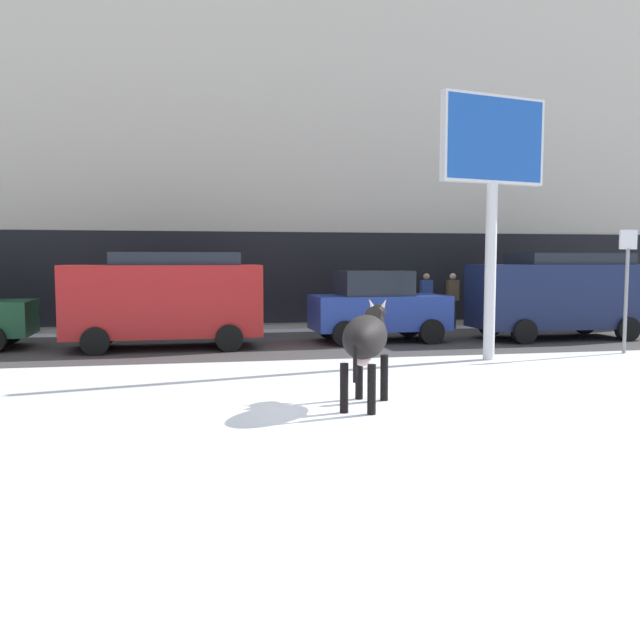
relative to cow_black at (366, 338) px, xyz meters
name	(u,v)px	position (x,y,z in m)	size (l,w,h in m)	color
ground_plane	(327,407)	(-0.58, -0.01, -0.99)	(120.00, 120.00, 0.00)	white
road_strip	(267,344)	(-0.58, 7.49, -0.99)	(60.00, 5.60, 0.01)	#423F3F
building_facade	(243,133)	(-0.58, 14.33, 5.49)	(44.00, 6.10, 13.00)	beige
cow_black	(366,338)	(0.00, 0.00, 0.00)	(1.23, 1.88, 1.54)	black
billboard	(493,156)	(3.80, 3.97, 3.32)	(2.50, 0.75, 5.56)	silver
car_red_van	(164,297)	(-3.10, 7.22, 0.25)	(4.64, 2.20, 2.32)	red
car_blue_hatchback	(378,306)	(2.34, 7.58, -0.07)	(3.53, 1.98, 1.86)	#233D9E
car_navy_van	(558,293)	(7.35, 7.28, 0.25)	(4.64, 2.20, 2.32)	#19234C
pedestrian_near_billboard	(498,300)	(7.11, 10.46, -0.11)	(0.36, 0.24, 1.73)	#282833
pedestrian_by_cars	(452,300)	(5.60, 10.46, -0.11)	(0.36, 0.24, 1.73)	#282833
pedestrian_far_left	(426,301)	(4.73, 10.46, -0.11)	(0.36, 0.24, 1.73)	#282833
street_sign	(627,281)	(7.29, 4.31, 0.68)	(0.44, 0.08, 2.82)	gray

